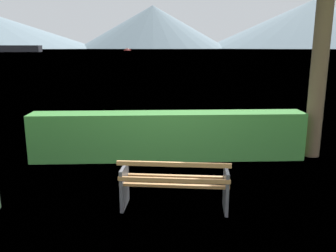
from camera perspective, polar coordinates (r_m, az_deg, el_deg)
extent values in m
plane|color=olive|center=(5.66, 1.09, -13.31)|extent=(1400.00, 1400.00, 0.00)
plane|color=#7A99A8|center=(312.33, -2.46, 12.48)|extent=(620.00, 620.00, 0.00)
cube|color=#A0703F|center=(5.30, 0.98, -9.87)|extent=(1.68, 0.27, 0.04)
cube|color=#A0703F|center=(5.48, 1.11, -9.09)|extent=(1.68, 0.27, 0.04)
cube|color=#A0703F|center=(5.66, 1.23, -8.36)|extent=(1.68, 0.27, 0.04)
cube|color=#A0703F|center=(5.19, 0.93, -8.96)|extent=(1.68, 0.25, 0.06)
cube|color=#A0703F|center=(5.05, 0.91, -6.36)|extent=(1.68, 0.25, 0.06)
cube|color=#4C4C51|center=(5.60, -7.24, -9.91)|extent=(0.11, 0.51, 0.68)
cube|color=#4C4C51|center=(5.52, 9.57, -10.38)|extent=(0.11, 0.51, 0.68)
cube|color=#387A33|center=(7.82, -0.02, -1.63)|extent=(6.13, 0.63, 1.07)
cylinder|color=brown|center=(8.50, 23.90, 10.31)|extent=(0.36, 0.36, 4.55)
cube|color=#B2332D|center=(247.02, -6.73, 12.39)|extent=(4.18, 8.21, 0.93)
cube|color=silver|center=(247.02, -6.73, 12.60)|extent=(2.33, 3.14, 0.80)
cone|color=slate|center=(596.58, -2.52, 16.05)|extent=(249.26, 249.26, 69.64)
cone|color=slate|center=(659.30, 22.68, 15.27)|extent=(365.63, 365.63, 80.43)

